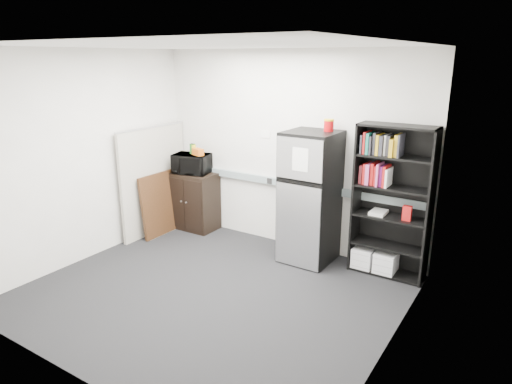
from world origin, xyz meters
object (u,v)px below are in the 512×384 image
refrigerator (310,198)px  microwave (192,164)px  bookshelf (390,198)px  cubicle_partition (154,180)px  cabinet (194,201)px

refrigerator → microwave: bearing=178.8°
bookshelf → refrigerator: bearing=-171.6°
bookshelf → cubicle_partition: (-3.41, -0.49, -0.16)m
cubicle_partition → microwave: bearing=45.4°
cubicle_partition → refrigerator: (2.42, 0.34, 0.04)m
bookshelf → microwave: bearing=-178.4°
refrigerator → bookshelf: bearing=9.0°
cubicle_partition → cabinet: size_ratio=1.82×
bookshelf → cubicle_partition: bearing=-171.9°
cabinet → refrigerator: bearing=-2.3°
bookshelf → cabinet: 3.05m
microwave → refrigerator: 2.03m
bookshelf → microwave: bookshelf is taller
bookshelf → cabinet: (-3.01, -0.07, -0.53)m
bookshelf → refrigerator: bookshelf is taller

